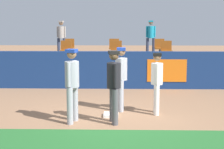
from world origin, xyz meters
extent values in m
plane|color=#936B4C|center=(0.00, 0.00, 0.00)|extent=(60.00, 60.00, 0.00)
cube|color=white|center=(0.03, 0.14, 0.04)|extent=(0.40, 0.40, 0.08)
cylinder|color=white|center=(1.29, 0.59, 0.42)|extent=(0.14, 0.14, 0.84)
cylinder|color=white|center=(1.27, 0.28, 0.42)|extent=(0.14, 0.14, 0.84)
cylinder|color=white|center=(1.28, 0.44, 1.13)|extent=(0.34, 0.34, 0.59)
sphere|color=#8C6647|center=(1.28, 0.44, 1.59)|extent=(0.22, 0.22, 0.22)
cube|color=black|center=(1.28, 0.44, 1.67)|extent=(0.24, 0.24, 0.08)
cylinder|color=white|center=(1.29, 0.63, 1.15)|extent=(0.09, 0.09, 0.55)
cylinder|color=white|center=(1.27, 0.24, 1.15)|extent=(0.09, 0.09, 0.55)
ellipsoid|color=brown|center=(1.39, 0.63, 0.92)|extent=(0.13, 0.21, 0.28)
cylinder|color=#9EA3AD|center=(0.30, 0.95, 0.45)|extent=(0.15, 0.15, 0.90)
cylinder|color=#9EA3AD|center=(0.29, 0.63, 0.45)|extent=(0.15, 0.15, 0.90)
cylinder|color=#9EA3AD|center=(0.30, 0.79, 1.21)|extent=(0.35, 0.35, 0.63)
sphere|color=#8C6647|center=(0.30, 0.79, 1.71)|extent=(0.23, 0.23, 0.23)
cube|color=#193899|center=(0.30, 0.79, 1.78)|extent=(0.25, 0.25, 0.08)
cylinder|color=#9EA3AD|center=(0.30, 1.00, 1.23)|extent=(0.09, 0.09, 0.59)
cylinder|color=#9EA3AD|center=(0.29, 0.58, 1.23)|extent=(0.09, 0.09, 0.59)
cylinder|color=#9EA3AD|center=(-0.89, -0.31, 0.46)|extent=(0.16, 0.16, 0.92)
cylinder|color=#9EA3AD|center=(-0.98, -0.63, 0.46)|extent=(0.16, 0.16, 0.92)
cylinder|color=#9EA3AD|center=(-0.94, -0.47, 1.25)|extent=(0.43, 0.43, 0.65)
sphere|color=#8C6647|center=(-0.94, -0.47, 1.75)|extent=(0.24, 0.24, 0.24)
cube|color=#193899|center=(-0.94, -0.47, 1.83)|extent=(0.31, 0.31, 0.08)
cylinder|color=#9EA3AD|center=(-0.88, -0.26, 1.27)|extent=(0.09, 0.09, 0.61)
cylinder|color=#9EA3AD|center=(-0.99, -0.68, 1.27)|extent=(0.09, 0.09, 0.61)
cylinder|color=#4C4C51|center=(0.08, -0.35, 0.45)|extent=(0.15, 0.15, 0.90)
cylinder|color=#4C4C51|center=(0.15, -0.67, 0.45)|extent=(0.15, 0.15, 0.90)
cylinder|color=black|center=(0.11, -0.51, 1.22)|extent=(0.42, 0.42, 0.64)
sphere|color=brown|center=(0.11, -0.51, 1.72)|extent=(0.24, 0.24, 0.24)
cube|color=black|center=(0.11, -0.51, 1.80)|extent=(0.30, 0.30, 0.08)
cylinder|color=black|center=(0.07, -0.30, 1.24)|extent=(0.09, 0.09, 0.60)
cylinder|color=black|center=(0.16, -0.71, 1.24)|extent=(0.09, 0.09, 0.60)
cube|color=navy|center=(0.00, 4.18, 0.72)|extent=(18.00, 0.24, 1.44)
cube|color=orange|center=(2.05, 4.05, 0.72)|extent=(1.50, 0.02, 0.86)
cube|color=#59595E|center=(0.00, 6.75, 0.47)|extent=(18.00, 4.80, 0.93)
cylinder|color=#4C4C51|center=(-2.17, 7.35, 1.13)|extent=(0.08, 0.08, 0.40)
cube|color=#8C4714|center=(-2.17, 7.35, 1.33)|extent=(0.44, 0.44, 0.08)
cube|color=#8C4714|center=(-2.17, 7.54, 1.57)|extent=(0.44, 0.06, 0.40)
cylinder|color=#4C4C51|center=(-2.06, 5.55, 1.13)|extent=(0.08, 0.08, 0.40)
cube|color=#8C4714|center=(-2.06, 5.55, 1.33)|extent=(0.45, 0.44, 0.08)
cube|color=#8C4714|center=(-2.06, 5.74, 1.57)|extent=(0.45, 0.06, 0.40)
cylinder|color=#4C4C51|center=(-0.03, 7.35, 1.13)|extent=(0.08, 0.08, 0.40)
cube|color=#8C4714|center=(-0.03, 7.35, 1.33)|extent=(0.46, 0.44, 0.08)
cube|color=#8C4714|center=(-0.03, 7.54, 1.57)|extent=(0.46, 0.06, 0.40)
cylinder|color=#4C4C51|center=(2.13, 7.35, 1.13)|extent=(0.08, 0.08, 0.40)
cube|color=#8C4714|center=(2.13, 7.35, 1.33)|extent=(0.46, 0.44, 0.08)
cube|color=#8C4714|center=(2.13, 7.54, 1.57)|extent=(0.46, 0.06, 0.40)
cylinder|color=#4C4C51|center=(2.22, 5.55, 1.13)|extent=(0.08, 0.08, 0.40)
cube|color=#8C4714|center=(2.22, 5.55, 1.33)|extent=(0.45, 0.44, 0.08)
cube|color=#8C4714|center=(2.22, 5.74, 1.57)|extent=(0.45, 0.06, 0.40)
cylinder|color=#4C4C51|center=(0.09, 5.55, 1.13)|extent=(0.08, 0.08, 0.40)
cube|color=#8C4714|center=(0.09, 5.55, 1.33)|extent=(0.48, 0.44, 0.08)
cube|color=#8C4714|center=(0.09, 5.74, 1.57)|extent=(0.48, 0.06, 0.40)
cylinder|color=#33384C|center=(-2.55, 8.23, 1.35)|extent=(0.14, 0.14, 0.83)
cylinder|color=#33384C|center=(-2.84, 8.29, 1.35)|extent=(0.14, 0.14, 0.83)
cylinder|color=#A5998C|center=(-2.69, 8.26, 2.06)|extent=(0.37, 0.37, 0.59)
sphere|color=#8C6647|center=(-2.69, 8.26, 2.51)|extent=(0.22, 0.22, 0.22)
cube|color=#A5998C|center=(-2.69, 8.26, 2.58)|extent=(0.26, 0.26, 0.08)
cylinder|color=#A5998C|center=(-2.50, 8.22, 2.07)|extent=(0.08, 0.08, 0.55)
cylinder|color=#A5998C|center=(-2.89, 8.29, 2.07)|extent=(0.08, 0.08, 0.55)
cylinder|color=#33384C|center=(1.93, 8.30, 1.35)|extent=(0.14, 0.14, 0.84)
cylinder|color=#33384C|center=(1.62, 8.31, 1.35)|extent=(0.14, 0.14, 0.84)
cylinder|color=teal|center=(1.78, 8.30, 2.07)|extent=(0.34, 0.34, 0.59)
sphere|color=#8C6647|center=(1.78, 8.30, 2.53)|extent=(0.22, 0.22, 0.22)
cube|color=teal|center=(1.78, 8.30, 2.60)|extent=(0.24, 0.24, 0.08)
cylinder|color=teal|center=(1.97, 8.29, 2.09)|extent=(0.09, 0.09, 0.55)
cylinder|color=teal|center=(1.58, 8.31, 2.09)|extent=(0.09, 0.09, 0.55)
camera|label=1|loc=(0.28, -8.92, 2.51)|focal=55.02mm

